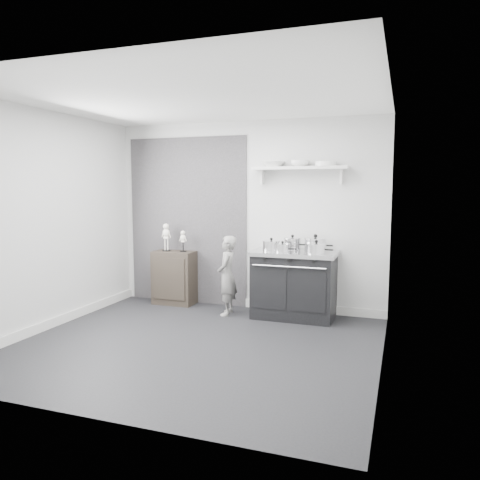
# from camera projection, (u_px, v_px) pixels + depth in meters

# --- Properties ---
(ground) EXTENTS (4.00, 4.00, 0.00)m
(ground) POSITION_uv_depth(u_px,v_px,m) (196.00, 345.00, 5.25)
(ground) COLOR black
(ground) RESTS_ON ground
(room_shell) EXTENTS (4.02, 3.62, 2.71)m
(room_shell) POSITION_uv_depth(u_px,v_px,m) (192.00, 198.00, 5.23)
(room_shell) COLOR beige
(room_shell) RESTS_ON ground
(wall_shelf) EXTENTS (1.30, 0.26, 0.24)m
(wall_shelf) POSITION_uv_depth(u_px,v_px,m) (300.00, 169.00, 6.33)
(wall_shelf) COLOR silver
(wall_shelf) RESTS_ON room_shell
(stove) EXTENTS (1.13, 0.71, 0.91)m
(stove) POSITION_uv_depth(u_px,v_px,m) (294.00, 284.00, 6.32)
(stove) COLOR black
(stove) RESTS_ON ground
(side_cabinet) EXTENTS (0.62, 0.36, 0.80)m
(side_cabinet) POSITION_uv_depth(u_px,v_px,m) (175.00, 277.00, 7.07)
(side_cabinet) COLOR black
(side_cabinet) RESTS_ON ground
(child) EXTENTS (0.32, 0.44, 1.10)m
(child) POSITION_uv_depth(u_px,v_px,m) (227.00, 275.00, 6.44)
(child) COLOR gray
(child) RESTS_ON ground
(pot_front_left) EXTENTS (0.32, 0.23, 0.18)m
(pot_front_left) POSITION_uv_depth(u_px,v_px,m) (271.00, 246.00, 6.27)
(pot_front_left) COLOR silver
(pot_front_left) RESTS_ON stove
(pot_back_left) EXTENTS (0.32, 0.24, 0.21)m
(pot_back_left) POSITION_uv_depth(u_px,v_px,m) (292.00, 244.00, 6.38)
(pot_back_left) COLOR silver
(pot_back_left) RESTS_ON stove
(pot_back_right) EXTENTS (0.38, 0.29, 0.23)m
(pot_back_right) POSITION_uv_depth(u_px,v_px,m) (315.00, 244.00, 6.26)
(pot_back_right) COLOR silver
(pot_back_right) RESTS_ON stove
(pot_front_right) EXTENTS (0.35, 0.26, 0.18)m
(pot_front_right) POSITION_uv_depth(u_px,v_px,m) (316.00, 249.00, 5.98)
(pot_front_right) COLOR silver
(pot_front_right) RESTS_ON stove
(pot_front_center) EXTENTS (0.29, 0.20, 0.15)m
(pot_front_center) POSITION_uv_depth(u_px,v_px,m) (283.00, 248.00, 6.14)
(pot_front_center) COLOR silver
(pot_front_center) RESTS_ON stove
(skeleton_full) EXTENTS (0.13, 0.09, 0.48)m
(skeleton_full) POSITION_uv_depth(u_px,v_px,m) (166.00, 235.00, 7.04)
(skeleton_full) COLOR silver
(skeleton_full) RESTS_ON side_cabinet
(skeleton_torso) EXTENTS (0.10, 0.07, 0.36)m
(skeleton_torso) POSITION_uv_depth(u_px,v_px,m) (183.00, 240.00, 6.96)
(skeleton_torso) COLOR silver
(skeleton_torso) RESTS_ON side_cabinet
(bowl_large) EXTENTS (0.31, 0.31, 0.08)m
(bowl_large) POSITION_uv_depth(u_px,v_px,m) (273.00, 164.00, 6.44)
(bowl_large) COLOR white
(bowl_large) RESTS_ON wall_shelf
(bowl_small) EXTENTS (0.25, 0.25, 0.08)m
(bowl_small) POSITION_uv_depth(u_px,v_px,m) (300.00, 163.00, 6.32)
(bowl_small) COLOR white
(bowl_small) RESTS_ON wall_shelf
(plate_stack) EXTENTS (0.29, 0.29, 0.06)m
(plate_stack) POSITION_uv_depth(u_px,v_px,m) (326.00, 164.00, 6.20)
(plate_stack) COLOR white
(plate_stack) RESTS_ON wall_shelf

